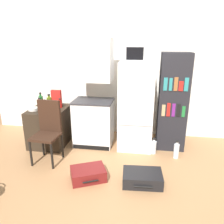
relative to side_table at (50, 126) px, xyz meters
name	(u,v)px	position (x,y,z in m)	size (l,w,h in m)	color
ground_plane	(117,190)	(1.45, -1.22, -0.35)	(24.00, 24.00, 0.00)	#A3754C
wall_back	(140,71)	(1.65, 0.78, 0.98)	(6.40, 0.10, 2.67)	white
side_table	(50,126)	(0.00, 0.00, 0.00)	(0.65, 0.76, 0.71)	#2D2319
kitchen_hutch	(93,98)	(0.83, 0.11, 0.56)	(0.72, 0.54, 1.95)	white
refrigerator	(136,107)	(1.62, 0.10, 0.43)	(0.60, 0.59, 1.57)	white
microwave	(138,53)	(1.62, 0.10, 1.36)	(0.47, 0.35, 0.28)	#B7B7BC
bookshelf	(173,103)	(2.26, 0.19, 0.51)	(0.50, 0.39, 1.73)	black
bottle_clear_short	(40,103)	(-0.20, 0.09, 0.42)	(0.09, 0.09, 0.17)	silver
bottle_ketchup_red	(60,104)	(0.20, 0.09, 0.43)	(0.07, 0.07, 0.17)	#AD1914
bottle_amber_beer	(52,107)	(0.12, -0.11, 0.42)	(0.07, 0.07, 0.16)	brown
bottle_blue_soda	(40,106)	(-0.03, -0.25, 0.47)	(0.09, 0.09, 0.27)	#1E47A3
bottle_olive_oil	(49,103)	(0.04, -0.02, 0.47)	(0.09, 0.09, 0.28)	#566619
bottle_green_tall	(41,102)	(-0.11, -0.04, 0.48)	(0.08, 0.08, 0.31)	#1E6028
bowl	(33,109)	(-0.22, -0.14, 0.38)	(0.18, 0.18, 0.05)	silver
cereal_box	(56,98)	(0.08, 0.23, 0.50)	(0.19, 0.07, 0.30)	red
chair	(48,127)	(0.23, -0.56, 0.22)	(0.43, 0.43, 1.01)	black
suitcase_large_flat	(88,174)	(1.01, -1.03, -0.27)	(0.58, 0.51, 0.17)	maroon
suitcase_small_flat	(142,178)	(1.78, -1.01, -0.27)	(0.57, 0.42, 0.17)	black
water_bottle_front	(154,147)	(1.96, -0.12, -0.23)	(0.10, 0.10, 0.29)	silver
water_bottle_middle	(176,151)	(2.34, -0.22, -0.22)	(0.09, 0.09, 0.32)	silver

